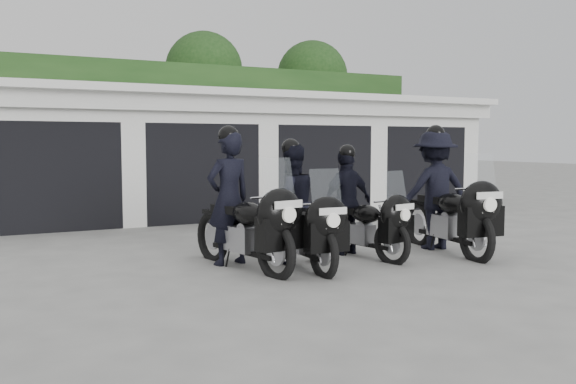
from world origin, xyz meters
name	(u,v)px	position (x,y,z in m)	size (l,w,h in m)	color
ground	(331,268)	(0.00, 0.00, 0.00)	(80.00, 80.00, 0.00)	#999994
garage_block	(171,156)	(0.00, 8.06, 1.42)	(16.40, 6.80, 2.96)	white
background_vegetation	(140,113)	(0.37, 12.92, 2.77)	(20.00, 3.90, 5.80)	#183914
police_bike_a	(242,210)	(-1.13, 0.59, 0.83)	(1.01, 2.38, 2.09)	black
police_bike_b	(296,211)	(-0.35, 0.41, 0.80)	(0.88, 2.18, 1.90)	black
police_bike_c	(354,207)	(0.82, 0.67, 0.76)	(1.07, 2.06, 1.81)	black
police_bike_d	(441,196)	(2.33, 0.40, 0.91)	(1.36, 2.45, 2.14)	black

